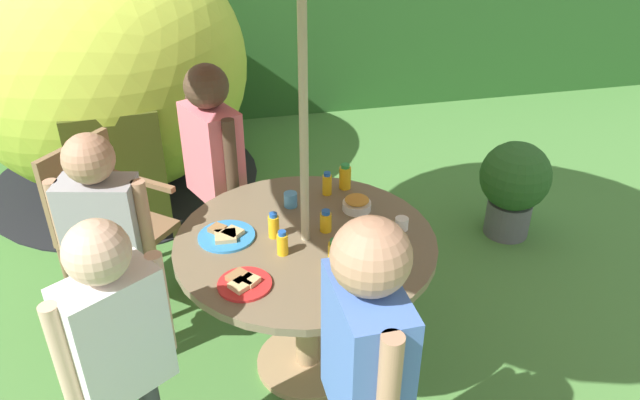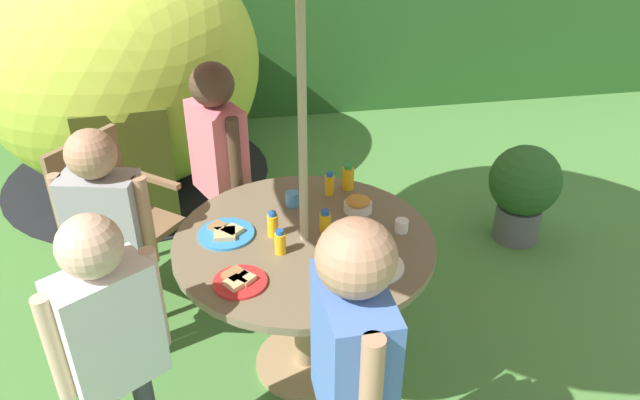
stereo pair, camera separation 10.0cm
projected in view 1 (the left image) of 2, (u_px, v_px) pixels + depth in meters
ground_plane at (307, 365)px, 3.00m from camera, size 10.00×10.00×0.02m
hedge_backdrop at (228, 10)px, 5.42m from camera, size 9.00×0.70×1.84m
garden_table at (306, 267)px, 2.69m from camera, size 1.13×1.13×0.75m
wooden_chair at (104, 217)px, 3.20m from camera, size 0.65×0.65×0.91m
dome_tent at (106, 66)px, 4.18m from camera, size 2.14×2.14×1.78m
potted_plant at (514, 184)px, 3.80m from camera, size 0.44×0.44×0.64m
child_in_pink_shirt at (213, 153)px, 3.12m from camera, size 0.31×0.41×1.31m
child_in_grey_shirt at (104, 230)px, 2.60m from camera, size 0.41×0.25×1.24m
child_in_white_shirt at (116, 335)px, 2.04m from camera, size 0.37×0.32×1.24m
child_in_blue_shirt at (366, 356)px, 1.85m from camera, size 0.23×0.46×1.36m
snack_bowl at (357, 204)px, 2.80m from camera, size 0.13×0.13×0.07m
plate_near_left at (226, 235)px, 2.61m from camera, size 0.25×0.25×0.03m
plate_center_back at (378, 264)px, 2.44m from camera, size 0.23×0.23×0.03m
plate_center_front at (244, 283)px, 2.33m from camera, size 0.21×0.21×0.03m
juice_bottle_near_right at (345, 177)px, 2.96m from camera, size 0.06×0.06×0.13m
juice_bottle_far_left at (335, 255)px, 2.40m from camera, size 0.06×0.06×0.13m
juice_bottle_far_right at (282, 243)px, 2.49m from camera, size 0.05×0.05×0.11m
juice_bottle_mid_left at (362, 294)px, 2.21m from camera, size 0.05×0.05×0.12m
juice_bottle_mid_right at (274, 226)px, 2.60m from camera, size 0.05×0.05×0.12m
juice_bottle_front_edge at (326, 221)px, 2.64m from camera, size 0.05×0.05×0.10m
juice_bottle_back_edge at (327, 184)px, 2.91m from camera, size 0.05×0.05×0.12m
cup_near at (291, 200)px, 2.82m from camera, size 0.06×0.06×0.07m
cup_far at (402, 224)px, 2.66m from camera, size 0.06×0.06×0.06m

